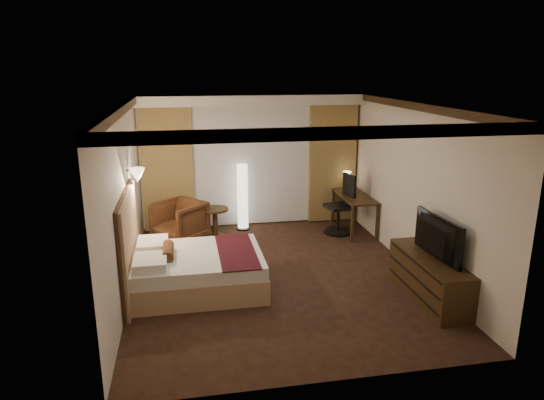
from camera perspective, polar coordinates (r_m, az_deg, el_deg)
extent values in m
cube|color=black|center=(7.85, 0.54, -8.89)|extent=(4.50, 5.50, 0.01)
cube|color=white|center=(7.17, 0.60, 11.16)|extent=(4.50, 5.50, 0.01)
cube|color=silver|center=(10.04, -2.46, 4.63)|extent=(4.50, 0.02, 2.70)
cube|color=silver|center=(7.32, -16.99, -0.18)|extent=(0.02, 5.50, 2.70)
cube|color=silver|center=(8.12, 16.35, 1.39)|extent=(0.02, 5.50, 2.70)
cube|color=white|center=(9.64, -2.33, 11.68)|extent=(4.50, 0.50, 0.20)
cube|color=silver|center=(9.98, -2.39, 3.99)|extent=(2.48, 0.04, 2.45)
cube|color=#A07949|center=(9.83, -12.20, 3.47)|extent=(1.00, 0.14, 2.45)
cube|color=#A07949|center=(10.30, 7.09, 4.24)|extent=(1.00, 0.14, 2.45)
imported|color=#462515|center=(9.40, -10.84, -2.23)|extent=(1.12, 1.12, 0.84)
imported|color=black|center=(7.13, 18.21, -4.06)|extent=(0.70, 1.13, 0.14)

